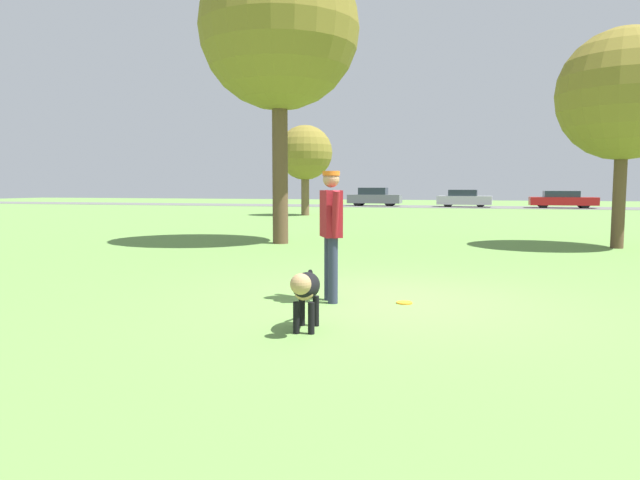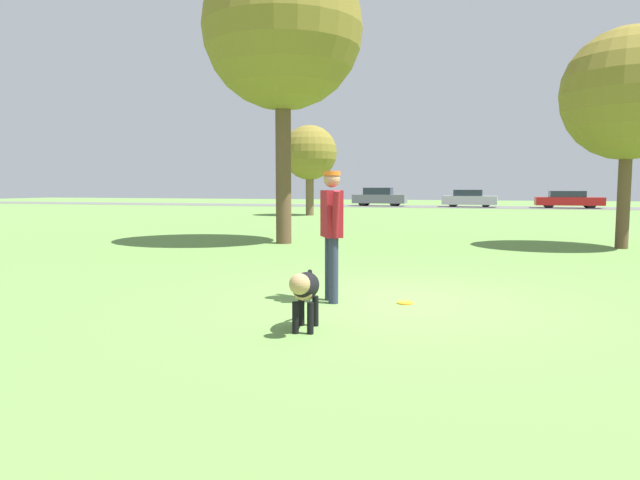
# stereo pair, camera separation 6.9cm
# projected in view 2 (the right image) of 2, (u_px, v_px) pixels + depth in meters

# --- Properties ---
(ground_plane) EXTENTS (120.00, 120.00, 0.00)m
(ground_plane) POSITION_uv_depth(u_px,v_px,m) (391.00, 301.00, 7.64)
(ground_plane) COLOR #608C42
(far_road_strip) EXTENTS (120.00, 6.00, 0.01)m
(far_road_strip) POSITION_uv_depth(u_px,v_px,m) (475.00, 207.00, 43.22)
(far_road_strip) COLOR #5B5B59
(far_road_strip) RESTS_ON ground_plane
(person) EXTENTS (0.41, 0.64, 1.74)m
(person) POSITION_uv_depth(u_px,v_px,m) (332.00, 225.00, 7.53)
(person) COLOR #2D334C
(person) RESTS_ON ground_plane
(dog) EXTENTS (0.37, 0.94, 0.67)m
(dog) POSITION_uv_depth(u_px,v_px,m) (305.00, 289.00, 6.03)
(dog) COLOR black
(dog) RESTS_ON ground_plane
(frisbee) EXTENTS (0.21, 0.21, 0.02)m
(frisbee) POSITION_uv_depth(u_px,v_px,m) (405.00, 303.00, 7.50)
(frisbee) COLOR orange
(frisbee) RESTS_ON ground_plane
(tree_far_left) EXTENTS (2.91, 2.91, 4.82)m
(tree_far_left) POSITION_uv_depth(u_px,v_px,m) (310.00, 153.00, 30.46)
(tree_far_left) COLOR brown
(tree_far_left) RESTS_ON ground_plane
(tree_near_right) EXTENTS (3.21, 3.21, 5.40)m
(tree_near_right) POSITION_uv_depth(u_px,v_px,m) (629.00, 95.00, 13.87)
(tree_near_right) COLOR brown
(tree_near_right) RESTS_ON ground_plane
(tree_near_left) EXTENTS (4.23, 4.23, 7.80)m
(tree_near_left) POSITION_uv_depth(u_px,v_px,m) (283.00, 30.00, 14.99)
(tree_near_left) COLOR brown
(tree_near_left) RESTS_ON ground_plane
(parked_car_grey) EXTENTS (4.21, 1.68, 1.47)m
(parked_car_grey) POSITION_uv_depth(u_px,v_px,m) (379.00, 197.00, 45.57)
(parked_car_grey) COLOR slate
(parked_car_grey) RESTS_ON ground_plane
(parked_car_silver) EXTENTS (4.07, 1.92, 1.32)m
(parked_car_silver) POSITION_uv_depth(u_px,v_px,m) (469.00, 199.00, 43.21)
(parked_car_silver) COLOR #B7B7BC
(parked_car_silver) RESTS_ON ground_plane
(parked_car_red) EXTENTS (4.59, 1.87, 1.25)m
(parked_car_red) POSITION_uv_depth(u_px,v_px,m) (568.00, 200.00, 40.95)
(parked_car_red) COLOR red
(parked_car_red) RESTS_ON ground_plane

